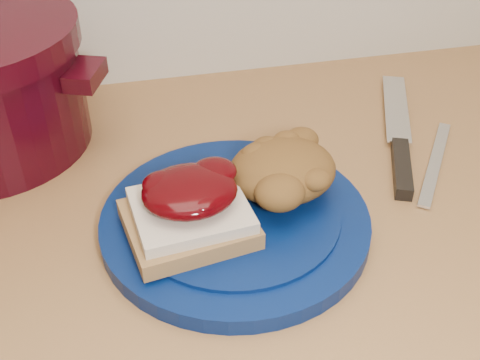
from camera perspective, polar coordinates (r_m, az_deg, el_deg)
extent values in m
cylinder|color=#05174A|center=(0.65, -0.46, -3.97)|extent=(0.31, 0.31, 0.02)
cube|color=olive|center=(0.62, -4.90, -4.16)|extent=(0.14, 0.13, 0.02)
cube|color=beige|center=(0.61, -4.72, -2.84)|extent=(0.12, 0.11, 0.01)
ellipsoid|color=#310104|center=(0.60, -4.81, -1.03)|extent=(0.10, 0.09, 0.03)
ellipsoid|color=brown|center=(0.66, 4.05, 0.93)|extent=(0.12, 0.11, 0.06)
cube|color=black|center=(0.76, 15.08, 1.11)|extent=(0.06, 0.11, 0.02)
cube|color=silver|center=(0.88, 14.58, 6.71)|extent=(0.10, 0.18, 0.00)
cube|color=silver|center=(0.79, 18.03, 1.63)|extent=(0.12, 0.16, 0.00)
cube|color=black|center=(0.75, -14.48, 9.63)|extent=(0.06, 0.07, 0.02)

